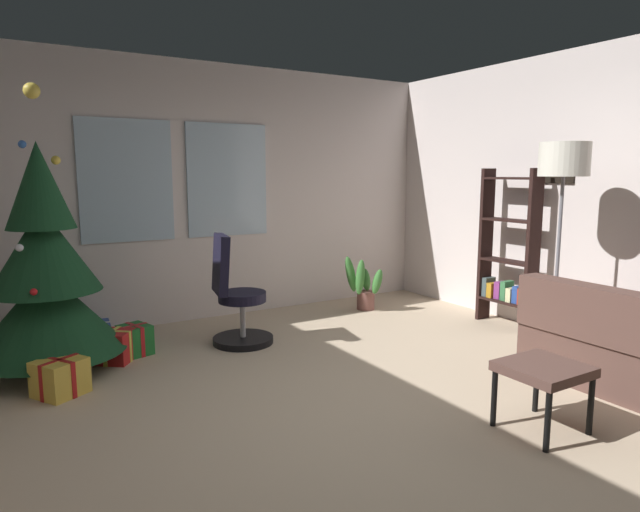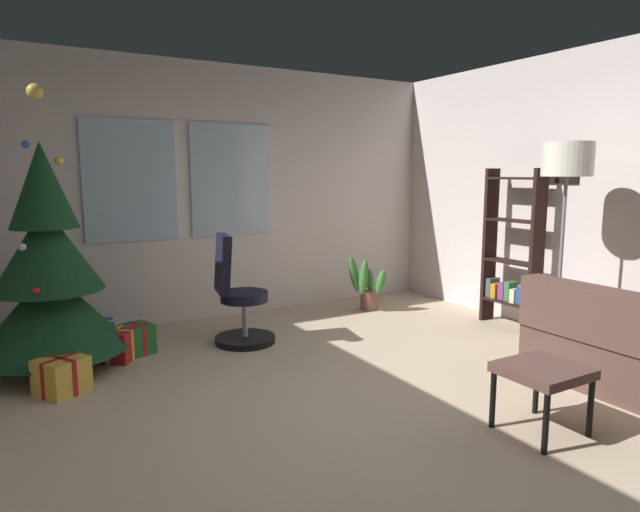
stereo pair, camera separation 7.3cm
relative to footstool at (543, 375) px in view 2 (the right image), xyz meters
The scene contains 13 objects.
ground_plane 1.05m from the footstool, 136.36° to the left, with size 5.28×5.91×0.10m, color #CBB394.
wall_back_with_windows 3.87m from the footstool, 101.06° to the left, with size 5.28×0.12×2.72m.
wall_right_with_frames 2.32m from the footstool, 18.51° to the left, with size 0.12×5.91×2.72m.
footstool is the anchor object (origin of this frame).
holiday_tree 3.67m from the footstool, 132.45° to the left, with size 1.15×1.15×2.24m.
gift_box_red 3.36m from the footstool, 126.79° to the left, with size 0.41×0.41×0.27m.
gift_box_green 3.32m from the footstool, 122.97° to the left, with size 0.29×0.31×0.27m.
gift_box_gold 3.27m from the footstool, 139.09° to the left, with size 0.41×0.40×0.27m.
gift_box_blue 3.93m from the footstool, 121.08° to the left, with size 0.28×0.36×0.18m.
office_chair 2.75m from the footstool, 109.67° to the left, with size 0.56×0.56×1.03m.
bookshelf 2.47m from the footstool, 45.24° to the left, with size 0.18×0.64×1.62m.
floor_lamp 1.98m from the footstool, 33.56° to the left, with size 0.41×0.41×1.82m.
potted_plant 3.11m from the footstool, 74.79° to the left, with size 0.42×0.39×0.65m.
Camera 2 is at (-2.06, -2.72, 1.57)m, focal length 30.78 mm.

